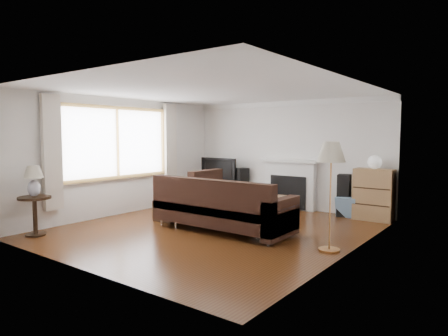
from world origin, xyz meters
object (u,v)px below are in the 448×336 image
Objects in this scene: floor_lamp at (330,197)px; side_table at (35,216)px; sectional_sofa at (223,206)px; coffee_table at (258,206)px; bookshelf at (374,195)px; tv_stand at (221,191)px.

side_table is (-4.37, -2.15, -0.47)m from floor_lamp.
coffee_table is (-0.18, 1.48, -0.23)m from sectional_sofa.
bookshelf is 2.60m from floor_lamp.
coffee_table is 0.70× the size of floor_lamp.
sectional_sofa reaches higher than side_table.
tv_stand is at bearing -179.35° from bookshelf.
tv_stand is 4.73m from floor_lamp.
coffee_table is at bearing -29.89° from tv_stand.
bookshelf is at bearing 13.77° from coffee_table.
bookshelf is 1.54× the size of side_table.
sectional_sofa is at bearing -96.09° from coffee_table.
side_table is at bearing -133.24° from coffee_table.
tv_stand reaches higher than coffee_table.
bookshelf is 3.16m from sectional_sofa.
sectional_sofa is at bearing -127.00° from bookshelf.
tv_stand is 0.64× the size of floor_lamp.
sectional_sofa is 1.71× the size of floor_lamp.
sectional_sofa is 4.13× the size of side_table.
floor_lamp is (0.13, -2.58, 0.29)m from bookshelf.
sectional_sofa is at bearing -52.32° from tv_stand.
floor_lamp is at bearing -1.63° from sectional_sofa.
bookshelf is 0.92× the size of coffee_table.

